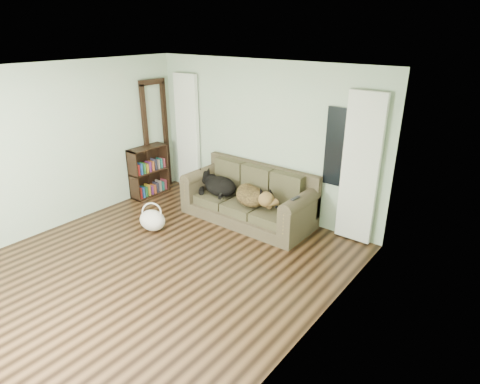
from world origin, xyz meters
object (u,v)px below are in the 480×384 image
Objects in this scene: dog_black_lab at (218,186)px; sofa at (247,195)px; dog_shepherd at (253,197)px; tote_bag at (152,221)px; bookshelf at (149,170)px.

sofa is at bearing 25.84° from dog_black_lab.
dog_shepherd reaches higher than tote_bag.
dog_black_lab is (-0.61, -0.03, 0.03)m from sofa.
dog_shepherd is at bearing 5.71° from bookshelf.
dog_shepherd is 0.73× the size of bookshelf.
bookshelf is at bearing -172.98° from sofa.
bookshelf reaches higher than sofa.
bookshelf is at bearing 41.21° from dog_shepherd.
bookshelf is (-2.34, -0.20, 0.01)m from dog_shepherd.
dog_black_lab is 1.01× the size of dog_shepherd.
dog_shepherd is at bearing 45.48° from tote_bag.
dog_shepherd is at bearing 20.26° from dog_black_lab.
dog_black_lab reaches higher than tote_bag.
sofa is 2.20m from bookshelf.
dog_black_lab is at bearing 33.74° from dog_shepherd.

